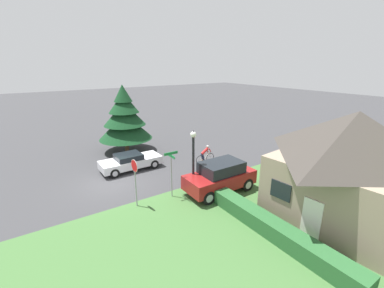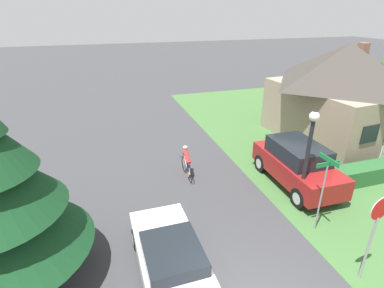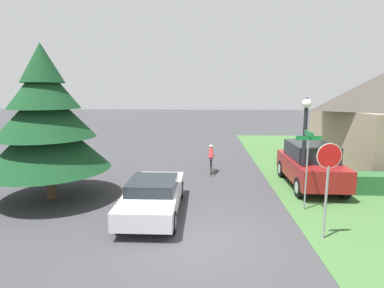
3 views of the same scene
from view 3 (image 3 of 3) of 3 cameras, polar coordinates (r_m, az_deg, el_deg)
The scene contains 8 objects.
ground_plane at distance 9.19m, azimuth 0.84°, elevation -17.67°, with size 140.00×140.00×0.00m, color #38383A.
sedan_left_lane at distance 10.84m, azimuth -7.33°, elevation -9.63°, with size 1.91×4.61×1.27m.
cyclist at distance 16.01m, azimuth 3.64°, elevation -3.02°, with size 0.44×1.79×1.49m.
parked_suv_right at distance 14.64m, azimuth 21.57°, elevation -3.65°, with size 2.07×4.56×1.99m.
stop_sign at distance 9.34m, azimuth 24.49°, elevation -4.86°, with size 0.73×0.09×2.84m.
street_lamp at distance 12.70m, azimuth 20.69°, elevation 1.90°, with size 0.37×0.37×4.08m.
street_name_sign at distance 11.43m, azimuth 21.14°, elevation -2.25°, with size 0.90×0.90×2.90m.
conifer_tall_near at distance 13.03m, azimuth -26.04°, elevation 3.79°, with size 4.77×4.77×6.10m.
Camera 3 is at (0.29, -8.16, 4.22)m, focal length 28.00 mm.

